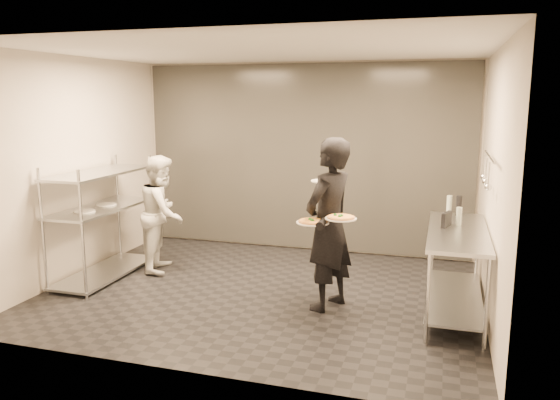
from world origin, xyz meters
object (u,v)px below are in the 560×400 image
(prep_counter, at_px, (456,257))
(bottle_green, at_px, (449,205))
(waiter, at_px, (329,225))
(bottle_dark, at_px, (459,206))
(chef, at_px, (163,213))
(bottle_clear, at_px, (459,216))
(salad_plate, at_px, (325,180))
(pass_rack, at_px, (102,218))
(pos_monitor, at_px, (447,219))
(pizza_plate_near, at_px, (313,222))
(pizza_plate_far, at_px, (341,218))

(prep_counter, relative_size, bottle_green, 8.06)
(waiter, relative_size, bottle_dark, 7.90)
(chef, xyz_separation_m, bottle_clear, (3.74, -0.28, 0.25))
(chef, distance_m, bottle_dark, 3.76)
(waiter, height_order, salad_plate, waiter)
(pass_rack, bearing_deg, prep_counter, 0.03)
(prep_counter, relative_size, bottle_dark, 7.58)
(prep_counter, bearing_deg, pass_rack, -179.97)
(prep_counter, distance_m, waiter, 1.39)
(prep_counter, height_order, pos_monitor, pos_monitor)
(salad_plate, bearing_deg, prep_counter, -1.82)
(chef, relative_size, pos_monitor, 6.98)
(pizza_plate_near, height_order, bottle_clear, bottle_clear)
(pos_monitor, relative_size, bottle_green, 0.99)
(chef, relative_size, salad_plate, 4.93)
(bottle_green, bearing_deg, salad_plate, -150.78)
(bottle_clear, bearing_deg, prep_counter, -91.50)
(prep_counter, height_order, salad_plate, salad_plate)
(bottle_dark, bearing_deg, bottle_clear, -90.96)
(prep_counter, bearing_deg, pizza_plate_far, -157.71)
(bottle_green, xyz_separation_m, bottle_dark, (0.11, -0.07, 0.01))
(chef, bearing_deg, salad_plate, -115.54)
(bottle_clear, bearing_deg, bottle_green, 99.25)
(prep_counter, bearing_deg, bottle_green, 96.61)
(bottle_green, distance_m, bottle_clear, 0.61)
(pass_rack, relative_size, pos_monitor, 7.24)
(pizza_plate_far, bearing_deg, prep_counter, 22.29)
(prep_counter, distance_m, bottle_green, 0.90)
(chef, distance_m, bottle_clear, 3.75)
(pizza_plate_near, bearing_deg, bottle_green, 42.30)
(pass_rack, relative_size, pizza_plate_near, 4.63)
(pizza_plate_near, distance_m, pizza_plate_far, 0.31)
(salad_plate, xyz_separation_m, bottle_clear, (1.45, 0.15, -0.36))
(pass_rack, bearing_deg, pizza_plate_far, -8.47)
(chef, xyz_separation_m, salad_plate, (2.29, -0.43, 0.61))
(pos_monitor, bearing_deg, chef, -167.15)
(waiter, distance_m, pizza_plate_near, 0.26)
(pizza_plate_far, relative_size, pos_monitor, 1.46)
(prep_counter, bearing_deg, bottle_dark, 88.89)
(pass_rack, distance_m, waiter, 3.01)
(pos_monitor, height_order, bottle_dark, bottle_dark)
(pizza_plate_near, relative_size, pos_monitor, 1.56)
(bottle_green, bearing_deg, chef, -174.93)
(pizza_plate_near, xyz_separation_m, pos_monitor, (1.34, 0.55, -0.01))
(pos_monitor, xyz_separation_m, bottle_dark, (0.13, 0.62, 0.04))
(prep_counter, distance_m, pos_monitor, 0.41)
(prep_counter, bearing_deg, pizza_plate_near, -163.09)
(pizza_plate_near, bearing_deg, pizza_plate_far, -5.92)
(prep_counter, xyz_separation_m, chef, (-3.73, 0.48, 0.15))
(chef, bearing_deg, pizza_plate_near, -126.94)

